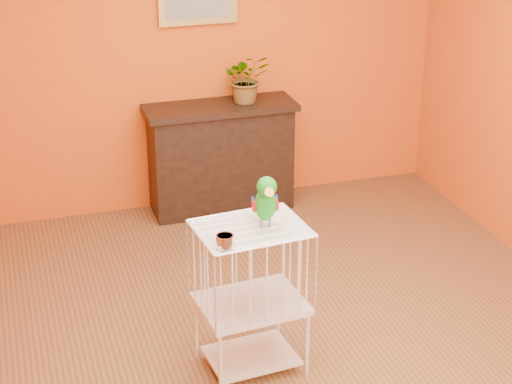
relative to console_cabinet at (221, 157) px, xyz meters
name	(u,v)px	position (x,y,z in m)	size (l,w,h in m)	color
ground	(291,342)	(-0.11, -2.04, -0.45)	(4.50, 4.50, 0.00)	brown
room_shell	(296,97)	(-0.11, -2.04, 1.14)	(4.50, 4.50, 4.50)	#C84E12
console_cabinet	(221,157)	(0.00, 0.00, 0.00)	(1.20, 0.43, 0.89)	black
potted_plant	(248,85)	(0.22, -0.03, 0.60)	(0.35, 0.39, 0.31)	#26722D
birdcage	(251,297)	(-0.42, -2.20, 0.03)	(0.63, 0.51, 0.91)	silver
feed_cup	(225,241)	(-0.62, -2.39, 0.50)	(0.10, 0.10, 0.07)	silver
parrot	(266,201)	(-0.34, -2.22, 0.62)	(0.16, 0.28, 0.31)	#59544C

